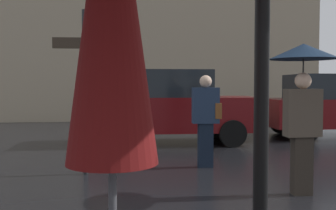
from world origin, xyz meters
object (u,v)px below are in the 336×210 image
at_px(pedestrian_with_bag, 206,115).
at_px(street_signpost, 85,75).
at_px(folded_patio_umbrella_far, 111,14).
at_px(pedestrian_with_umbrella, 303,80).
at_px(parked_car_left, 169,106).

bearing_deg(pedestrian_with_bag, street_signpost, -22.25).
xyz_separation_m(folded_patio_umbrella_far, street_signpost, (-0.62, 5.07, -0.12)).
xyz_separation_m(pedestrian_with_umbrella, parked_car_left, (-1.29, 5.05, -0.60)).
distance_m(pedestrian_with_umbrella, pedestrian_with_bag, 2.25).
relative_size(folded_patio_umbrella_far, street_signpost, 0.96).
bearing_deg(pedestrian_with_umbrella, folded_patio_umbrella_far, -3.79).
bearing_deg(pedestrian_with_umbrella, parked_car_left, -134.65).
bearing_deg(pedestrian_with_bag, folded_patio_umbrella_far, 42.21).
bearing_deg(pedestrian_with_umbrella, street_signpost, -86.19).
xyz_separation_m(pedestrian_with_bag, street_signpost, (-2.12, -0.38, 0.72)).
relative_size(folded_patio_umbrella_far, pedestrian_with_bag, 1.57).
xyz_separation_m(pedestrian_with_umbrella, pedestrian_with_bag, (-0.93, 1.95, -0.61)).
height_order(pedestrian_with_umbrella, parked_car_left, pedestrian_with_umbrella).
distance_m(pedestrian_with_bag, street_signpost, 2.27).
distance_m(folded_patio_umbrella_far, pedestrian_with_umbrella, 4.27).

